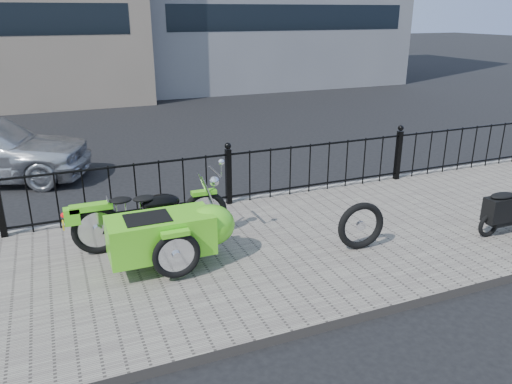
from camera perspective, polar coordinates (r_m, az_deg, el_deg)
name	(u,v)px	position (r m, az deg, el deg)	size (l,w,h in m)	color
ground	(258,240)	(7.54, 0.24, -5.45)	(120.00, 120.00, 0.00)	black
sidewalk	(272,250)	(7.11, 1.82, -6.61)	(30.00, 3.80, 0.12)	#6C635B
curb	(226,204)	(8.76, -3.40, -1.35)	(30.00, 0.10, 0.12)	gray
iron_fence	(228,178)	(8.45, -3.16, 1.66)	(14.11, 0.11, 1.08)	black
motorcycle_sidecar	(172,228)	(6.56, -9.58, -4.09)	(2.28, 1.48, 0.98)	black
scooter	(511,210)	(8.27, 27.12, -1.83)	(1.36, 0.40, 0.92)	black
spare_tire	(361,226)	(7.02, 11.89, -3.80)	(0.68, 0.68, 0.10)	black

